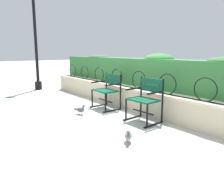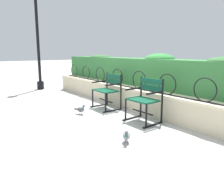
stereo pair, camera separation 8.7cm
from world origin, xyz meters
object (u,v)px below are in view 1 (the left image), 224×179
at_px(park_chair_right, 146,98).
at_px(lamppost, 35,37).
at_px(park_chair_left, 108,89).
at_px(pigeon_near_chairs, 80,109).
at_px(pigeon_far_side, 128,135).

distance_m(park_chair_right, lamppost, 5.10).
distance_m(park_chair_left, pigeon_near_chairs, 0.87).
distance_m(pigeon_near_chairs, pigeon_far_side, 1.73).
xyz_separation_m(pigeon_far_side, lamppost, (-5.42, 0.58, 1.75)).
bearing_deg(pigeon_far_side, park_chair_right, 119.19).
bearing_deg(park_chair_right, park_chair_left, 179.17).
height_order(park_chair_left, pigeon_far_side, park_chair_left).
distance_m(park_chair_left, park_chair_right, 1.24).
distance_m(park_chair_right, pigeon_near_chairs, 1.46).
distance_m(pigeon_far_side, lamppost, 5.72).
bearing_deg(lamppost, pigeon_near_chairs, -6.22).
bearing_deg(pigeon_near_chairs, lamppost, 173.78).
height_order(park_chair_right, pigeon_far_side, park_chair_right).
relative_size(park_chair_left, park_chair_right, 0.98).
bearing_deg(lamppost, pigeon_far_side, -6.06).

